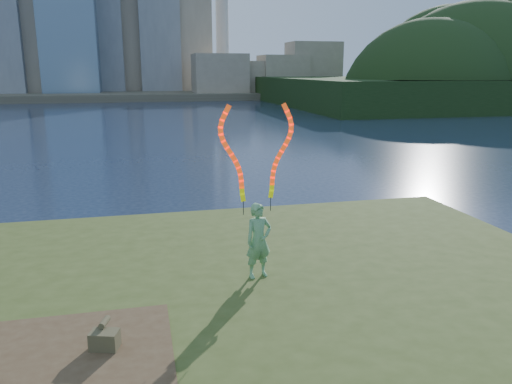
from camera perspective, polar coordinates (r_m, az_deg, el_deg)
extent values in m
plane|color=#18243D|center=(11.81, -7.50, -12.28)|extent=(320.00, 320.00, 0.00)
cube|color=#3A4A1A|center=(9.56, -5.89, -17.96)|extent=(20.00, 18.00, 0.30)
cube|color=#3A4A1A|center=(9.69, -6.17, -15.78)|extent=(17.00, 15.00, 0.30)
cube|color=#3A4A1A|center=(9.74, -6.36, -13.93)|extent=(14.00, 12.00, 0.30)
cube|color=#47331E|center=(8.66, -20.64, -17.38)|extent=(3.20, 3.00, 0.02)
cube|color=#514B3B|center=(105.69, -12.96, 10.95)|extent=(320.00, 40.00, 1.20)
cube|color=black|center=(90.12, 25.59, 10.44)|extent=(70.00, 42.00, 4.00)
imported|color=#1B7F26|center=(10.70, 0.30, -5.58)|extent=(0.68, 0.53, 1.64)
cylinder|color=black|center=(10.44, -1.45, -1.81)|extent=(0.02, 0.02, 0.30)
cylinder|color=black|center=(10.74, 1.68, -1.37)|extent=(0.02, 0.02, 0.30)
cube|color=#433C24|center=(8.67, -16.91, -15.92)|extent=(0.51, 0.41, 0.31)
cylinder|color=#433C24|center=(8.76, -16.93, -14.05)|extent=(0.19, 0.31, 0.10)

